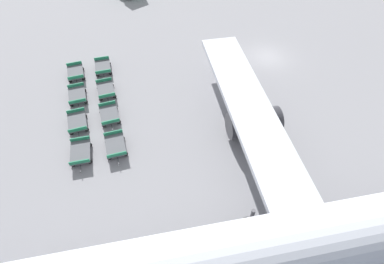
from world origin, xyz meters
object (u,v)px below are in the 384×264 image
(baggage_dolly_row_near_col_c, at_px, (77,122))
(baggage_dolly_row_mid_a_col_d, at_px, (115,146))
(baggage_dolly_row_near_col_d, at_px, (81,152))
(baggage_dolly_row_near_col_b, at_px, (77,95))
(baggage_dolly_row_mid_a_col_a, at_px, (103,67))
(baggage_dolly_row_near_col_a, at_px, (76,73))
(baggage_dolly_row_mid_a_col_b, at_px, (106,90))
(airplane, at_px, (334,240))
(baggage_dolly_row_mid_a_col_c, at_px, (109,115))

(baggage_dolly_row_near_col_c, relative_size, baggage_dolly_row_mid_a_col_d, 1.00)
(baggage_dolly_row_near_col_c, relative_size, baggage_dolly_row_near_col_d, 1.00)
(baggage_dolly_row_near_col_d, bearing_deg, baggage_dolly_row_near_col_c, -164.92)
(baggage_dolly_row_near_col_b, bearing_deg, baggage_dolly_row_near_col_c, 11.06)
(baggage_dolly_row_mid_a_col_d, bearing_deg, baggage_dolly_row_near_col_d, -78.84)
(baggage_dolly_row_mid_a_col_d, bearing_deg, baggage_dolly_row_mid_a_col_a, -166.89)
(baggage_dolly_row_near_col_b, bearing_deg, baggage_dolly_row_near_col_a, -166.43)
(baggage_dolly_row_mid_a_col_a, distance_m, baggage_dolly_row_mid_a_col_b, 3.72)
(airplane, distance_m, baggage_dolly_row_near_col_d, 18.50)
(airplane, distance_m, baggage_dolly_row_mid_a_col_b, 22.43)
(baggage_dolly_row_near_col_c, distance_m, baggage_dolly_row_mid_a_col_d, 4.54)
(baggage_dolly_row_near_col_c, bearing_deg, baggage_dolly_row_near_col_a, -167.68)
(baggage_dolly_row_mid_a_col_b, bearing_deg, baggage_dolly_row_near_col_a, -130.11)
(baggage_dolly_row_near_col_c, bearing_deg, baggage_dolly_row_mid_a_col_b, 155.31)
(baggage_dolly_row_near_col_d, relative_size, baggage_dolly_row_mid_a_col_c, 1.00)
(baggage_dolly_row_mid_a_col_b, bearing_deg, baggage_dolly_row_near_col_c, -24.69)
(baggage_dolly_row_near_col_a, distance_m, baggage_dolly_row_mid_a_col_d, 11.04)
(baggage_dolly_row_mid_a_col_d, bearing_deg, baggage_dolly_row_mid_a_col_b, -166.38)
(baggage_dolly_row_mid_a_col_a, bearing_deg, baggage_dolly_row_near_col_a, -73.84)
(baggage_dolly_row_mid_a_col_d, bearing_deg, baggage_dolly_row_mid_a_col_c, -165.38)
(baggage_dolly_row_near_col_b, xyz_separation_m, baggage_dolly_row_mid_a_col_a, (-4.26, 1.79, 0.00))
(baggage_dolly_row_near_col_c, distance_m, baggage_dolly_row_near_col_d, 3.45)
(baggage_dolly_row_near_col_a, xyz_separation_m, baggage_dolly_row_mid_a_col_c, (6.25, 4.17, 0.00))
(airplane, distance_m, baggage_dolly_row_near_col_a, 26.83)
(airplane, xyz_separation_m, baggage_dolly_row_near_col_c, (-12.45, -16.70, -3.09))
(baggage_dolly_row_near_col_a, height_order, baggage_dolly_row_mid_a_col_a, same)
(baggage_dolly_row_near_col_a, bearing_deg, baggage_dolly_row_near_col_b, 13.57)
(baggage_dolly_row_near_col_a, height_order, baggage_dolly_row_near_col_b, same)
(baggage_dolly_row_mid_a_col_d, bearing_deg, baggage_dolly_row_near_col_b, -146.00)
(baggage_dolly_row_near_col_d, distance_m, baggage_dolly_row_mid_a_col_a, 11.09)
(airplane, bearing_deg, baggage_dolly_row_near_col_d, -119.99)
(baggage_dolly_row_near_col_b, height_order, baggage_dolly_row_near_col_c, same)
(baggage_dolly_row_near_col_b, relative_size, baggage_dolly_row_mid_a_col_c, 1.00)
(baggage_dolly_row_near_col_c, bearing_deg, airplane, 53.29)
(baggage_dolly_row_near_col_d, height_order, baggage_dolly_row_mid_a_col_a, same)
(baggage_dolly_row_mid_a_col_c, bearing_deg, baggage_dolly_row_near_col_d, -23.15)
(baggage_dolly_row_near_col_c, bearing_deg, baggage_dolly_row_mid_a_col_a, 171.87)
(baggage_dolly_row_near_col_d, bearing_deg, baggage_dolly_row_mid_a_col_b, 172.42)
(baggage_dolly_row_near_col_b, distance_m, baggage_dolly_row_mid_a_col_c, 4.32)
(baggage_dolly_row_near_col_d, bearing_deg, airplane, 60.01)
(airplane, height_order, baggage_dolly_row_near_col_a, airplane)
(baggage_dolly_row_mid_a_col_b, height_order, baggage_dolly_row_mid_a_col_c, same)
(airplane, xyz_separation_m, baggage_dolly_row_near_col_b, (-15.95, -17.38, -3.09))
(airplane, distance_m, baggage_dolly_row_mid_a_col_c, 19.53)
(baggage_dolly_row_near_col_a, xyz_separation_m, baggage_dolly_row_mid_a_col_b, (2.88, 3.42, 0.00))
(airplane, relative_size, baggage_dolly_row_mid_a_col_b, 13.81)
(baggage_dolly_row_near_col_b, distance_m, baggage_dolly_row_near_col_c, 3.56)
(baggage_dolly_row_mid_a_col_b, xyz_separation_m, baggage_dolly_row_mid_a_col_c, (3.37, 0.75, 0.00))
(baggage_dolly_row_near_col_c, distance_m, baggage_dolly_row_mid_a_col_c, 2.74)
(baggage_dolly_row_mid_a_col_c, bearing_deg, baggage_dolly_row_near_col_a, -146.30)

